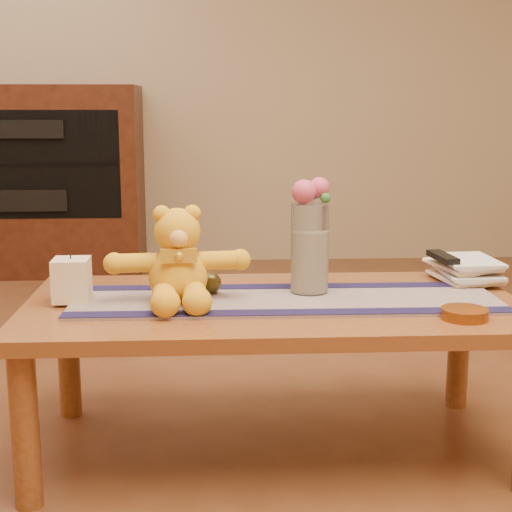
{
  "coord_description": "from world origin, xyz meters",
  "views": [
    {
      "loc": [
        -0.17,
        -2.08,
        1.0
      ],
      "look_at": [
        -0.05,
        0.0,
        0.58
      ],
      "focal_mm": 53.44,
      "sensor_mm": 36.0,
      "label": 1
    }
  ],
  "objects": [
    {
      "name": "leaf_sprig",
      "position": [
        0.15,
        0.05,
        0.74
      ],
      "size": [
        0.03,
        0.03,
        0.03
      ],
      "primitive_type": "sphere",
      "color": "#33662D",
      "rests_on": "glass_vase"
    },
    {
      "name": "stereo_upper",
      "position": [
        -1.2,
        2.35,
        0.86
      ],
      "size": [
        0.42,
        0.28,
        0.1
      ],
      "primitive_type": "cube",
      "color": "black",
      "rests_on": "media_cabinet"
    },
    {
      "name": "rose_right",
      "position": [
        0.13,
        0.07,
        0.76
      ],
      "size": [
        0.06,
        0.06,
        0.06
      ],
      "primitive_type": "sphere",
      "color": "#C14462",
      "rests_on": "glass_vase"
    },
    {
      "name": "bronze_ball",
      "position": [
        -0.18,
        0.06,
        0.49
      ],
      "size": [
        0.08,
        0.08,
        0.06
      ],
      "primitive_type": "sphere",
      "rotation": [
        0.0,
        0.0,
        -0.38
      ],
      "color": "#433916",
      "rests_on": "persian_runner"
    },
    {
      "name": "potpourri_fill",
      "position": [
        0.11,
        0.07,
        0.55
      ],
      "size": [
        0.09,
        0.09,
        0.18
      ],
      "primitive_type": "cylinder",
      "color": "beige",
      "rests_on": "glass_vase"
    },
    {
      "name": "rose_left",
      "position": [
        0.09,
        0.06,
        0.75
      ],
      "size": [
        0.07,
        0.07,
        0.07
      ],
      "primitive_type": "sphere",
      "color": "#C14462",
      "rests_on": "glass_vase"
    },
    {
      "name": "book_lower",
      "position": [
        0.54,
        0.18,
        0.48
      ],
      "size": [
        0.17,
        0.23,
        0.02
      ],
      "primitive_type": "imported",
      "rotation": [
        0.0,
        0.0,
        0.02
      ],
      "color": "#FADFC1",
      "rests_on": "book_bottom"
    },
    {
      "name": "tv_remote",
      "position": [
        0.54,
        0.18,
        0.54
      ],
      "size": [
        0.06,
        0.16,
        0.02
      ],
      "primitive_type": "cube",
      "rotation": [
        0.0,
        0.0,
        0.1
      ],
      "color": "black",
      "rests_on": "book_top"
    },
    {
      "name": "book_bottom",
      "position": [
        0.53,
        0.19,
        0.46
      ],
      "size": [
        0.2,
        0.25,
        0.02
      ],
      "primitive_type": "imported",
      "rotation": [
        0.0,
        0.0,
        0.16
      ],
      "color": "#FADFC1",
      "rests_on": "coffee_table_top"
    },
    {
      "name": "blue_flower_side",
      "position": [
        0.08,
        0.09,
        0.74
      ],
      "size": [
        0.04,
        0.04,
        0.04
      ],
      "primitive_type": "sphere",
      "color": "#516EB1",
      "rests_on": "glass_vase"
    },
    {
      "name": "table_leg_br",
      "position": [
        0.64,
        0.29,
        0.21
      ],
      "size": [
        0.07,
        0.07,
        0.41
      ],
      "primitive_type": "cylinder",
      "color": "brown",
      "rests_on": "floor"
    },
    {
      "name": "teddy_bear",
      "position": [
        -0.27,
        -0.01,
        0.58
      ],
      "size": [
        0.4,
        0.34,
        0.25
      ],
      "primitive_type": null,
      "rotation": [
        0.0,
        0.0,
        0.09
      ],
      "color": "gold",
      "rests_on": "persian_runner"
    },
    {
      "name": "table_leg_fl",
      "position": [
        -0.64,
        -0.29,
        0.21
      ],
      "size": [
        0.07,
        0.07,
        0.41
      ],
      "primitive_type": "cylinder",
      "color": "brown",
      "rests_on": "floor"
    },
    {
      "name": "persian_runner",
      "position": [
        0.03,
        -0.01,
        0.45
      ],
      "size": [
        1.2,
        0.36,
        0.01
      ],
      "primitive_type": "cube",
      "rotation": [
        0.0,
        0.0,
        -0.01
      ],
      "color": "#1C244F",
      "rests_on": "coffee_table_top"
    },
    {
      "name": "glass_vase",
      "position": [
        0.11,
        0.07,
        0.59
      ],
      "size": [
        0.11,
        0.11,
        0.26
      ],
      "primitive_type": "cylinder",
      "color": "silver",
      "rests_on": "persian_runner"
    },
    {
      "name": "book_top",
      "position": [
        0.54,
        0.18,
        0.52
      ],
      "size": [
        0.18,
        0.23,
        0.02
      ],
      "primitive_type": "imported",
      "rotation": [
        0.0,
        0.0,
        0.05
      ],
      "color": "#FADFC1",
      "rests_on": "book_upper"
    },
    {
      "name": "amber_dish",
      "position": [
        0.48,
        -0.21,
        0.46
      ],
      "size": [
        0.15,
        0.15,
        0.03
      ],
      "primitive_type": "cylinder",
      "rotation": [
        0.0,
        0.0,
        0.25
      ],
      "color": "#BF5914",
      "rests_on": "coffee_table_top"
    },
    {
      "name": "runner_border_far",
      "position": [
        0.04,
        0.14,
        0.46
      ],
      "size": [
        1.2,
        0.07,
        0.0
      ],
      "primitive_type": "cube",
      "rotation": [
        0.0,
        0.0,
        -0.01
      ],
      "color": "#161236",
      "rests_on": "persian_runner"
    },
    {
      "name": "floor",
      "position": [
        0.0,
        0.0,
        0.0
      ],
      "size": [
        5.5,
        5.5,
        0.0
      ],
      "primitive_type": "plane",
      "color": "#582E19",
      "rests_on": "ground"
    },
    {
      "name": "book_upper",
      "position": [
        0.53,
        0.19,
        0.5
      ],
      "size": [
        0.21,
        0.25,
        0.02
      ],
      "primitive_type": "imported",
      "rotation": [
        0.0,
        0.0,
        0.21
      ],
      "color": "#FADFC1",
      "rests_on": "book_lower"
    },
    {
      "name": "media_cabinet",
      "position": [
        -1.2,
        2.48,
        0.55
      ],
      "size": [
        1.2,
        0.5,
        1.1
      ],
      "primitive_type": "cube",
      "color": "black",
      "rests_on": "floor"
    },
    {
      "name": "cabinet_cavity",
      "position": [
        -1.2,
        2.25,
        0.66
      ],
      "size": [
        1.02,
        0.03,
        0.61
      ],
      "primitive_type": "cube",
      "color": "black",
      "rests_on": "media_cabinet"
    },
    {
      "name": "candle_wick",
      "position": [
        -0.56,
        0.0,
        0.58
      ],
      "size": [
        0.0,
        0.0,
        0.01
      ],
      "primitive_type": "cylinder",
      "rotation": [
        0.0,
        0.0,
        0.02
      ],
      "color": "black",
      "rests_on": "pillar_candle"
    },
    {
      "name": "cabinet_shelf",
      "position": [
        -1.2,
        2.33,
        0.66
      ],
      "size": [
        1.02,
        0.2,
        0.02
      ],
      "primitive_type": "cube",
      "color": "black",
      "rests_on": "media_cabinet"
    },
    {
      "name": "table_leg_bl",
      "position": [
        -0.64,
        0.29,
        0.21
      ],
      "size": [
        0.07,
        0.07,
        0.41
      ],
      "primitive_type": "cylinder",
      "color": "brown",
      "rests_on": "floor"
    },
    {
      "name": "pillar_candle",
      "position": [
        -0.56,
        0.0,
        0.52
      ],
      "size": [
        0.1,
        0.1,
        0.12
      ],
      "primitive_type": "cube",
      "rotation": [
        0.0,
        0.0,
        0.02
      ],
      "color": "beige",
      "rests_on": "persian_runner"
    },
    {
      "name": "wall_back",
      "position": [
        0.0,
        2.75,
        1.35
      ],
      "size": [
        5.5,
        0.0,
        5.5
      ],
      "primitive_type": "plane",
      "rotation": [
        1.57,
        0.0,
        0.0
      ],
      "color": "tan",
      "rests_on": "floor"
    },
    {
      "name": "coffee_table_top",
      "position": [
        0.0,
        0.0,
        0.43
      ],
      "size": [
        1.4,
        0.7,
        0.04
      ],
      "primitive_type": "cube",
      "color": "brown",
      "rests_on": "floor"
    },
    {
      "name": "stereo_lower",
      "position": [
        -1.2,
        2.35,
        0.46
      ],
      "size": [
        0.42,
        0.28,
        0.12
      ],
      "primitive_type": "cube",
      "color": "black",
      "rests_on": "media_cabinet"
    },
    {
      "name": "runner_border_near",
      "position": [
        0.03,
        -0.15,
        0.46
      ],
      "size": [
        1.2,
        0.07,
        0.0
      ],
      "primitive_type": "cube",
      "rotation": [
        0.0,
        0.0,
        -0.01
      ],
      "color": "#161236",
      "rests_on": "persian_runner"
    },
    {
      "name": "blue_flower_back",
      "position": [
        0.12,
        0.1,
        0.75
      ],
      "size": [
        0.04,
        0.04,
        0.04
      ],
      "primitive_type": "sphere",
      "color": "#516EB1",
      "rests_on": "glass_vase"
    }
  ]
}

